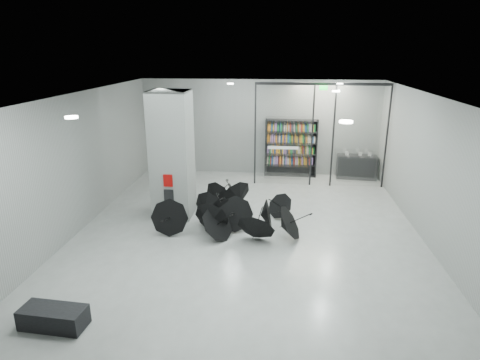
# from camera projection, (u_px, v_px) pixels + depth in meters

# --- Properties ---
(room) EXTENTS (14.00, 14.02, 4.01)m
(room) POSITION_uv_depth(u_px,v_px,m) (246.00, 145.00, 10.49)
(room) COLOR gray
(room) RESTS_ON ground
(column) EXTENTS (1.20, 1.20, 4.00)m
(column) POSITION_uv_depth(u_px,v_px,m) (172.00, 155.00, 12.88)
(column) COLOR slate
(column) RESTS_ON ground
(fire_cabinet) EXTENTS (0.28, 0.04, 0.38)m
(fire_cabinet) POSITION_uv_depth(u_px,v_px,m) (168.00, 181.00, 12.49)
(fire_cabinet) COLOR #A50A07
(fire_cabinet) RESTS_ON column
(info_panel) EXTENTS (0.30, 0.03, 0.42)m
(info_panel) POSITION_uv_depth(u_px,v_px,m) (169.00, 196.00, 12.64)
(info_panel) COLOR black
(info_panel) RESTS_ON column
(exit_sign) EXTENTS (0.30, 0.06, 0.15)m
(exit_sign) POSITION_uv_depth(u_px,v_px,m) (323.00, 88.00, 15.00)
(exit_sign) COLOR #0CE533
(exit_sign) RESTS_ON room
(glass_partition) EXTENTS (5.06, 0.08, 4.00)m
(glass_partition) POSITION_uv_depth(u_px,v_px,m) (320.00, 131.00, 15.69)
(glass_partition) COLOR silver
(glass_partition) RESTS_ON ground
(bench) EXTENTS (1.30, 0.63, 0.41)m
(bench) POSITION_uv_depth(u_px,v_px,m) (54.00, 317.00, 7.96)
(bench) COLOR black
(bench) RESTS_ON ground
(bookshelf) EXTENTS (2.19, 0.50, 2.40)m
(bookshelf) POSITION_uv_depth(u_px,v_px,m) (291.00, 148.00, 17.27)
(bookshelf) COLOR black
(bookshelf) RESTS_ON ground
(shop_counter) EXTENTS (1.68, 0.80, 0.97)m
(shop_counter) POSITION_uv_depth(u_px,v_px,m) (356.00, 167.00, 17.10)
(shop_counter) COLOR black
(shop_counter) RESTS_ON ground
(umbrella_cluster) EXTENTS (4.55, 4.09, 1.31)m
(umbrella_cluster) POSITION_uv_depth(u_px,v_px,m) (231.00, 217.00, 12.41)
(umbrella_cluster) COLOR black
(umbrella_cluster) RESTS_ON ground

